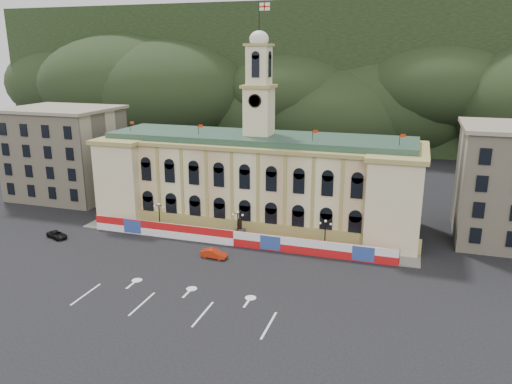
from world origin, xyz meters
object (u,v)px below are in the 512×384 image
(statue, at_px, (240,232))
(black_suv, at_px, (57,235))
(lamp_center, at_px, (238,223))
(red_sedan, at_px, (214,254))

(statue, xyz_separation_m, black_suv, (-28.70, -8.69, -0.63))
(statue, distance_m, lamp_center, 2.14)
(statue, height_order, black_suv, statue)
(statue, xyz_separation_m, red_sedan, (-1.13, -8.33, -0.52))
(statue, relative_size, black_suv, 0.85)
(lamp_center, relative_size, black_suv, 1.17)
(statue, relative_size, red_sedan, 0.90)
(black_suv, bearing_deg, red_sedan, -68.87)
(statue, bearing_deg, lamp_center, -90.00)
(black_suv, bearing_deg, statue, -52.77)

